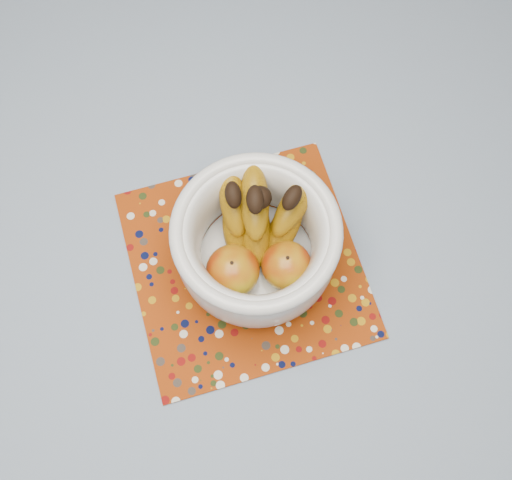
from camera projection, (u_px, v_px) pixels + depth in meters
table at (195, 264)px, 1.03m from camera, size 1.20×1.20×0.75m
tablecloth at (190, 248)px, 0.96m from camera, size 1.32×1.32×0.01m
placemat at (246, 264)px, 0.94m from camera, size 0.43×0.43×0.00m
fruit_bowl at (259, 238)px, 0.86m from camera, size 0.25×0.24×0.18m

